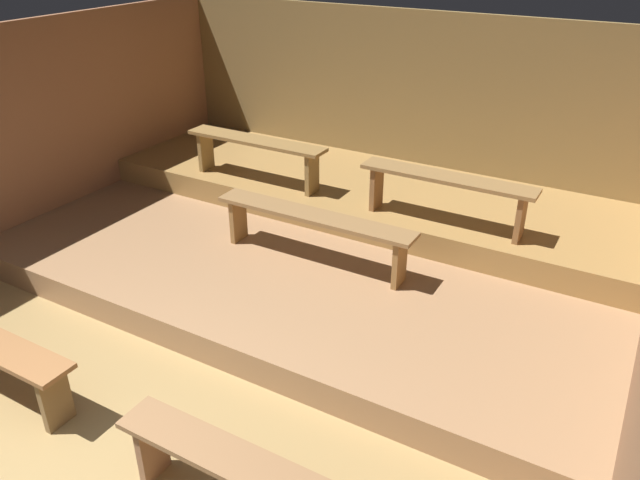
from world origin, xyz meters
name	(u,v)px	position (x,y,z in m)	size (l,w,h in m)	color
ground	(277,305)	(0.00, 2.67, -0.04)	(6.58, 6.13, 0.08)	#987A49
wall_back	(402,110)	(0.00, 5.36, 1.11)	(6.58, 0.06, 2.22)	olive
wall_left	(37,133)	(-2.92, 2.67, 1.11)	(0.06, 6.13, 2.22)	#956041
platform_lower	(321,251)	(0.00, 3.48, 0.13)	(5.78, 3.69, 0.26)	#99714D
platform_middle	(366,193)	(0.00, 4.48, 0.39)	(5.78, 1.70, 0.26)	olive
bench_floor_right	(253,480)	(1.20, 0.65, 0.37)	(1.76, 0.27, 0.48)	olive
bench_lower_center	(313,224)	(0.14, 3.09, 0.64)	(1.94, 0.27, 0.48)	olive
bench_middle_left	(256,148)	(-1.07, 3.93, 0.89)	(1.64, 0.27, 0.48)	olive
bench_middle_right	(446,187)	(1.07, 3.93, 0.89)	(1.64, 0.27, 0.48)	olive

